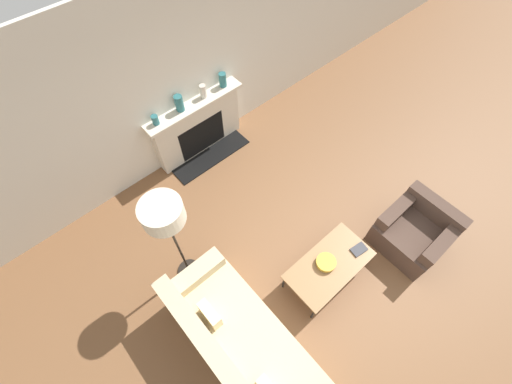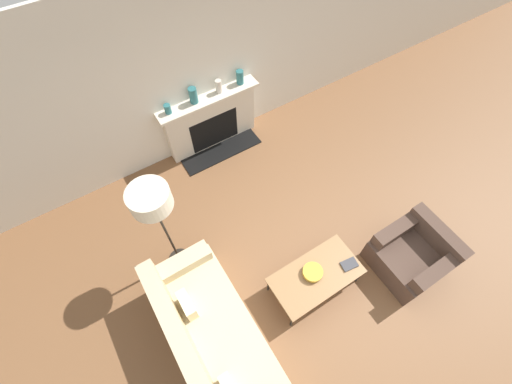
% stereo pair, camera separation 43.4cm
% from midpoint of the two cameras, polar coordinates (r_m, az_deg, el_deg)
% --- Properties ---
extents(ground_plane, '(18.00, 18.00, 0.00)m').
position_cam_midpoint_polar(ground_plane, '(5.00, 10.71, -14.85)').
color(ground_plane, brown).
extents(wall_back, '(18.00, 0.06, 2.90)m').
position_cam_midpoint_polar(wall_back, '(5.28, -8.56, 18.84)').
color(wall_back, silver).
rests_on(wall_back, ground_plane).
extents(fireplace, '(1.69, 0.59, 1.04)m').
position_cam_midpoint_polar(fireplace, '(5.86, -5.30, 11.46)').
color(fireplace, beige).
rests_on(fireplace, ground_plane).
extents(couch, '(0.91, 2.28, 0.88)m').
position_cam_midpoint_polar(couch, '(4.43, -3.69, -24.29)').
color(couch, '#CCB78E').
rests_on(couch, ground_plane).
extents(armchair_near, '(0.88, 0.88, 0.73)m').
position_cam_midpoint_polar(armchair_near, '(5.30, 26.80, -9.47)').
color(armchair_near, '#4C382D').
rests_on(armchair_near, ground_plane).
extents(coffee_table, '(1.19, 0.63, 0.40)m').
position_cam_midpoint_polar(coffee_table, '(4.67, 12.69, -13.67)').
color(coffee_table, olive).
rests_on(coffee_table, ground_plane).
extents(bowl, '(0.26, 0.26, 0.08)m').
position_cam_midpoint_polar(bowl, '(4.59, 12.18, -13.13)').
color(bowl, gold).
rests_on(bowl, coffee_table).
extents(book, '(0.23, 0.17, 0.02)m').
position_cam_midpoint_polar(book, '(4.79, 17.86, -11.60)').
color(book, '#38383D').
rests_on(book, coffee_table).
extents(floor_lamp, '(0.46, 0.46, 1.80)m').
position_cam_midpoint_polar(floor_lamp, '(3.73, -13.76, -2.24)').
color(floor_lamp, black).
rests_on(floor_lamp, ground_plane).
extents(mantel_vase_left, '(0.10, 0.10, 0.15)m').
position_cam_midpoint_polar(mantel_vase_left, '(5.28, -12.20, 13.25)').
color(mantel_vase_left, '#28666B').
rests_on(mantel_vase_left, fireplace).
extents(mantel_vase_center_left, '(0.13, 0.13, 0.26)m').
position_cam_midpoint_polar(mantel_vase_center_left, '(5.35, -8.08, 15.53)').
color(mantel_vase_center_left, '#28666B').
rests_on(mantel_vase_center_left, fireplace).
extents(mantel_vase_center_right, '(0.10, 0.10, 0.21)m').
position_cam_midpoint_polar(mantel_vase_center_right, '(5.50, -3.91, 17.06)').
color(mantel_vase_center_right, beige).
rests_on(mantel_vase_center_right, fireplace).
extents(mantel_vase_right, '(0.12, 0.12, 0.23)m').
position_cam_midpoint_polar(mantel_vase_right, '(5.64, -0.39, 18.49)').
color(mantel_vase_right, '#28666B').
rests_on(mantel_vase_right, fireplace).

